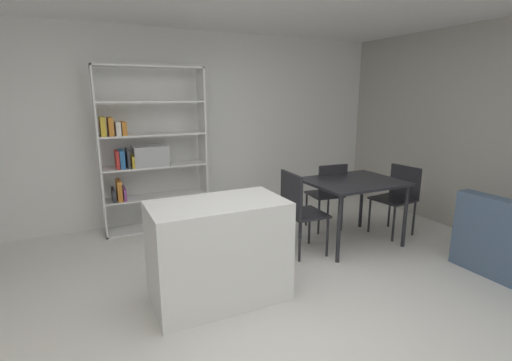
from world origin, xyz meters
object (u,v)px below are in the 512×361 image
open_bookshelf (146,152)px  dining_table (353,187)px  dining_chair_island_side (298,206)px  kitchen_island (219,251)px  dining_chair_window_side (398,193)px  dining_chair_far (328,191)px

open_bookshelf → dining_table: 2.66m
open_bookshelf → dining_table: bearing=-36.6°
dining_chair_island_side → kitchen_island: bearing=117.3°
kitchen_island → open_bookshelf: size_ratio=0.54×
kitchen_island → dining_table: size_ratio=1.05×
kitchen_island → open_bookshelf: (-0.22, 2.07, 0.60)m
kitchen_island → dining_chair_window_side: size_ratio=1.30×
dining_table → dining_chair_window_side: 0.78m
dining_chair_island_side → open_bookshelf: bearing=43.9°
open_bookshelf → dining_chair_far: open_bookshelf is taller
open_bookshelf → dining_chair_far: 2.43m
dining_chair_window_side → dining_chair_island_side: size_ratio=0.93×
open_bookshelf → dining_chair_window_side: open_bookshelf is taller
kitchen_island → dining_chair_island_side: 1.24m
kitchen_island → dining_table: (1.89, 0.50, 0.26)m
dining_table → dining_chair_far: size_ratio=1.20×
kitchen_island → open_bookshelf: bearing=96.1°
kitchen_island → open_bookshelf: open_bookshelf is taller
dining_chair_window_side → dining_chair_island_side: bearing=-95.8°
open_bookshelf → dining_chair_island_side: 2.12m
dining_chair_window_side → dining_chair_far: size_ratio=0.97×
open_bookshelf → kitchen_island: bearing=-83.9°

